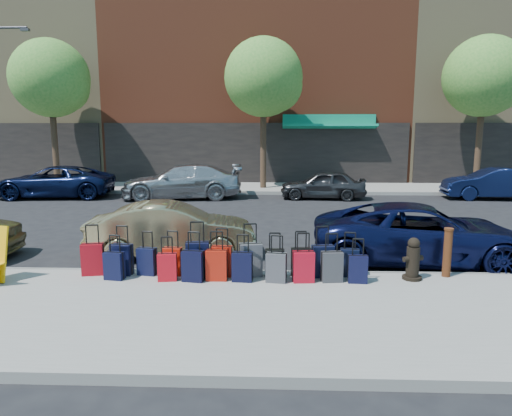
{
  "coord_description": "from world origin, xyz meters",
  "views": [
    {
      "loc": [
        0.97,
        -13.27,
        2.88
      ],
      "look_at": [
        0.54,
        -1.5,
        0.93
      ],
      "focal_mm": 32.0,
      "sensor_mm": 36.0,
      "label": 1
    }
  ],
  "objects_px": {
    "tree_left": "(53,80)",
    "tree_center": "(266,80)",
    "car_far_1": "(182,181)",
    "car_near_2": "(422,234)",
    "tree_right": "(487,79)",
    "car_far_0": "(54,182)",
    "fire_hydrant": "(413,260)",
    "bollard": "(447,252)",
    "suitcase_front_5": "(222,261)",
    "car_far_3": "(493,184)",
    "car_near_1": "(173,230)",
    "car_far_2": "(323,185)"
  },
  "relations": [
    {
      "from": "tree_left",
      "to": "tree_center",
      "type": "height_order",
      "value": "same"
    },
    {
      "from": "tree_center",
      "to": "car_far_1",
      "type": "xyz_separation_m",
      "value": [
        -3.65,
        -2.97,
        -4.65
      ]
    },
    {
      "from": "tree_center",
      "to": "car_near_2",
      "type": "distance_m",
      "value": 14.09
    },
    {
      "from": "tree_left",
      "to": "tree_right",
      "type": "height_order",
      "value": "same"
    },
    {
      "from": "car_far_0",
      "to": "fire_hydrant",
      "type": "bearing_deg",
      "value": 41.95
    },
    {
      "from": "tree_left",
      "to": "bollard",
      "type": "xyz_separation_m",
      "value": [
        14.17,
        -14.22,
        -4.77
      ]
    },
    {
      "from": "tree_left",
      "to": "suitcase_front_5",
      "type": "xyz_separation_m",
      "value": [
        9.86,
        -14.33,
        -4.97
      ]
    },
    {
      "from": "bollard",
      "to": "car_far_0",
      "type": "bearing_deg",
      "value": 139.08
    },
    {
      "from": "tree_center",
      "to": "bollard",
      "type": "height_order",
      "value": "tree_center"
    },
    {
      "from": "suitcase_front_5",
      "to": "car_far_0",
      "type": "distance_m",
      "value": 14.43
    },
    {
      "from": "car_far_3",
      "to": "bollard",
      "type": "bearing_deg",
      "value": -24.05
    },
    {
      "from": "tree_center",
      "to": "car_near_2",
      "type": "bearing_deg",
      "value": -74.01
    },
    {
      "from": "tree_right",
      "to": "car_near_1",
      "type": "distance_m",
      "value": 18.27
    },
    {
      "from": "fire_hydrant",
      "to": "car_far_0",
      "type": "distance_m",
      "value": 16.92
    },
    {
      "from": "suitcase_front_5",
      "to": "car_far_1",
      "type": "xyz_separation_m",
      "value": [
        -3.02,
        11.36,
        0.31
      ]
    },
    {
      "from": "car_far_2",
      "to": "car_far_3",
      "type": "distance_m",
      "value": 7.4
    },
    {
      "from": "tree_left",
      "to": "bollard",
      "type": "relative_size",
      "value": 7.68
    },
    {
      "from": "tree_right",
      "to": "car_far_0",
      "type": "xyz_separation_m",
      "value": [
        -19.91,
        -2.88,
        -4.7
      ]
    },
    {
      "from": "suitcase_front_5",
      "to": "car_far_2",
      "type": "relative_size",
      "value": 0.25
    },
    {
      "from": "bollard",
      "to": "car_far_3",
      "type": "xyz_separation_m",
      "value": [
        6.26,
        11.51,
        0.05
      ]
    },
    {
      "from": "car_near_1",
      "to": "car_far_0",
      "type": "distance_m",
      "value": 12.1
    },
    {
      "from": "tree_left",
      "to": "suitcase_front_5",
      "type": "height_order",
      "value": "tree_left"
    },
    {
      "from": "bollard",
      "to": "car_near_1",
      "type": "height_order",
      "value": "car_near_1"
    },
    {
      "from": "tree_right",
      "to": "car_far_0",
      "type": "height_order",
      "value": "tree_right"
    },
    {
      "from": "tree_right",
      "to": "car_far_0",
      "type": "relative_size",
      "value": 1.43
    },
    {
      "from": "tree_center",
      "to": "tree_right",
      "type": "distance_m",
      "value": 10.5
    },
    {
      "from": "fire_hydrant",
      "to": "bollard",
      "type": "xyz_separation_m",
      "value": [
        0.7,
        0.19,
        0.12
      ]
    },
    {
      "from": "car_far_0",
      "to": "car_far_1",
      "type": "relative_size",
      "value": 0.98
    },
    {
      "from": "car_far_0",
      "to": "tree_left",
      "type": "bearing_deg",
      "value": -164.26
    },
    {
      "from": "tree_center",
      "to": "car_far_0",
      "type": "xyz_separation_m",
      "value": [
        -9.41,
        -2.88,
        -4.7
      ]
    },
    {
      "from": "bollard",
      "to": "car_far_1",
      "type": "xyz_separation_m",
      "value": [
        -7.33,
        11.25,
        0.12
      ]
    },
    {
      "from": "car_near_2",
      "to": "car_far_3",
      "type": "bearing_deg",
      "value": -24.93
    },
    {
      "from": "car_near_1",
      "to": "car_far_3",
      "type": "relative_size",
      "value": 0.93
    },
    {
      "from": "tree_right",
      "to": "car_far_3",
      "type": "distance_m",
      "value": 5.47
    },
    {
      "from": "tree_right",
      "to": "car_far_1",
      "type": "distance_m",
      "value": 15.19
    },
    {
      "from": "suitcase_front_5",
      "to": "car_near_2",
      "type": "height_order",
      "value": "car_near_2"
    },
    {
      "from": "bollard",
      "to": "tree_right",
      "type": "bearing_deg",
      "value": 64.34
    },
    {
      "from": "car_far_2",
      "to": "car_near_2",
      "type": "bearing_deg",
      "value": 10.73
    },
    {
      "from": "tree_left",
      "to": "fire_hydrant",
      "type": "height_order",
      "value": "tree_left"
    },
    {
      "from": "bollard",
      "to": "car_near_1",
      "type": "xyz_separation_m",
      "value": [
        -5.66,
        1.77,
        -0.0
      ]
    },
    {
      "from": "tree_left",
      "to": "car_far_1",
      "type": "relative_size",
      "value": 1.39
    },
    {
      "from": "car_near_2",
      "to": "car_far_3",
      "type": "distance_m",
      "value": 11.85
    },
    {
      "from": "suitcase_front_5",
      "to": "fire_hydrant",
      "type": "bearing_deg",
      "value": 1.9
    },
    {
      "from": "suitcase_front_5",
      "to": "bollard",
      "type": "relative_size",
      "value": 0.98
    },
    {
      "from": "tree_left",
      "to": "car_far_1",
      "type": "bearing_deg",
      "value": -23.46
    },
    {
      "from": "fire_hydrant",
      "to": "tree_left",
      "type": "bearing_deg",
      "value": 113.39
    },
    {
      "from": "car_near_1",
      "to": "tree_center",
      "type": "bearing_deg",
      "value": -16.4
    },
    {
      "from": "car_far_0",
      "to": "car_far_2",
      "type": "height_order",
      "value": "car_far_0"
    },
    {
      "from": "tree_right",
      "to": "fire_hydrant",
      "type": "distance_m",
      "value": 16.98
    },
    {
      "from": "tree_left",
      "to": "car_near_1",
      "type": "bearing_deg",
      "value": -55.64
    }
  ]
}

